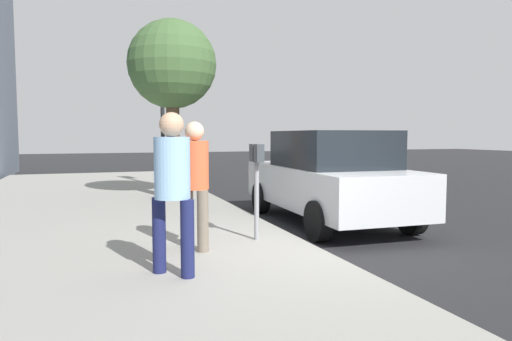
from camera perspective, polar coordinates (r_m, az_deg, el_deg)
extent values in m
plane|color=#232326|center=(6.90, 6.10, -9.82)|extent=(80.00, 80.00, 0.00)
cube|color=gray|center=(6.24, -20.10, -10.86)|extent=(28.00, 6.00, 0.15)
cylinder|color=gray|center=(6.78, 0.08, -3.79)|extent=(0.07, 0.07, 1.15)
cube|color=#383D42|center=(6.62, 0.37, 2.14)|extent=(0.16, 0.11, 0.26)
cube|color=#383D42|center=(6.81, -0.20, 2.20)|extent=(0.16, 0.11, 0.26)
cube|color=#268C33|center=(6.64, 0.86, 2.32)|extent=(0.10, 0.01, 0.10)
cube|color=#268C33|center=(6.83, 0.27, 2.38)|extent=(0.10, 0.01, 0.10)
cylinder|color=#726656|center=(6.47, -8.40, -5.73)|extent=(0.15, 0.15, 0.82)
cylinder|color=#726656|center=(6.16, -6.59, -6.23)|extent=(0.15, 0.15, 0.82)
cylinder|color=#D85933|center=(6.22, -7.58, 0.68)|extent=(0.37, 0.37, 0.65)
sphere|color=beige|center=(6.21, -7.62, 4.84)|extent=(0.26, 0.26, 0.26)
cylinder|color=#191E4C|center=(5.31, -11.87, -7.82)|extent=(0.15, 0.15, 0.85)
cylinder|color=#191E4C|center=(5.08, -8.46, -8.34)|extent=(0.15, 0.15, 0.85)
cylinder|color=#8CB7E0|center=(5.09, -10.32, 0.32)|extent=(0.39, 0.39, 0.67)
sphere|color=tan|center=(5.07, -10.40, 5.61)|extent=(0.27, 0.27, 0.27)
cube|color=silver|center=(9.01, 8.80, -1.91)|extent=(4.45, 1.95, 0.76)
cube|color=black|center=(8.79, 9.44, 2.63)|extent=(2.24, 1.75, 0.68)
cylinder|color=black|center=(10.04, 0.61, -3.40)|extent=(0.67, 0.24, 0.66)
cylinder|color=black|center=(10.72, 9.52, -2.97)|extent=(0.67, 0.24, 0.66)
cylinder|color=black|center=(7.42, 7.67, -6.21)|extent=(0.67, 0.24, 0.66)
cylinder|color=black|center=(8.31, 18.66, -5.26)|extent=(0.67, 0.24, 0.66)
cylinder|color=brown|center=(11.43, -10.19, 3.12)|extent=(0.32, 0.32, 2.61)
sphere|color=#416134|center=(11.55, -10.32, 12.79)|extent=(2.12, 2.12, 2.12)
cylinder|color=black|center=(14.20, -11.44, 5.34)|extent=(0.12, 0.12, 3.60)
cube|color=black|center=(14.31, -10.72, 10.76)|extent=(0.24, 0.20, 0.76)
sphere|color=red|center=(14.36, -10.29, 11.71)|extent=(0.14, 0.14, 0.14)
sphere|color=orange|center=(14.33, -10.27, 10.76)|extent=(0.14, 0.14, 0.14)
sphere|color=green|center=(14.30, -10.26, 9.81)|extent=(0.14, 0.14, 0.14)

